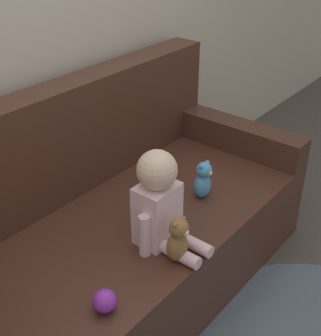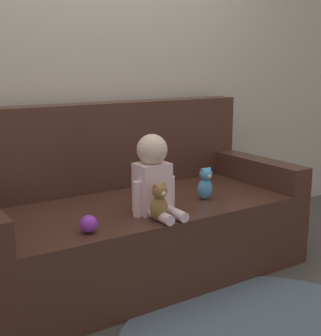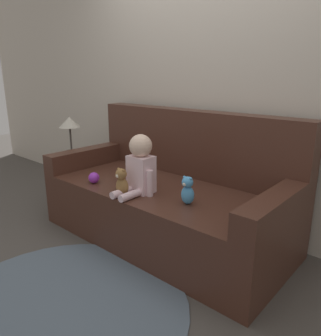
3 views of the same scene
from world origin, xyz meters
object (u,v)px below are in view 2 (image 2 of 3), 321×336
(couch, at_px, (131,218))
(teddy_bear_brown, at_px, (159,202))
(plush_toy_side, at_px, (205,184))
(toy_ball, at_px, (89,224))
(person_baby, at_px, (153,177))

(couch, height_order, teddy_bear_brown, couch)
(couch, distance_m, plush_toy_side, 0.52)
(toy_ball, bearing_deg, couch, 40.98)
(teddy_bear_brown, distance_m, plush_toy_side, 0.51)
(couch, xyz_separation_m, person_baby, (-0.03, -0.32, 0.34))
(person_baby, bearing_deg, toy_ball, -167.74)
(couch, bearing_deg, teddy_bear_brown, -99.81)
(couch, relative_size, plush_toy_side, 10.21)
(plush_toy_side, xyz_separation_m, toy_ball, (-0.86, -0.15, -0.05))
(plush_toy_side, distance_m, toy_ball, 0.88)
(person_baby, height_order, teddy_bear_brown, person_baby)
(person_baby, xyz_separation_m, plush_toy_side, (0.42, 0.05, -0.11))
(plush_toy_side, bearing_deg, person_baby, -172.63)
(person_baby, height_order, toy_ball, person_baby)
(person_baby, distance_m, plush_toy_side, 0.43)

